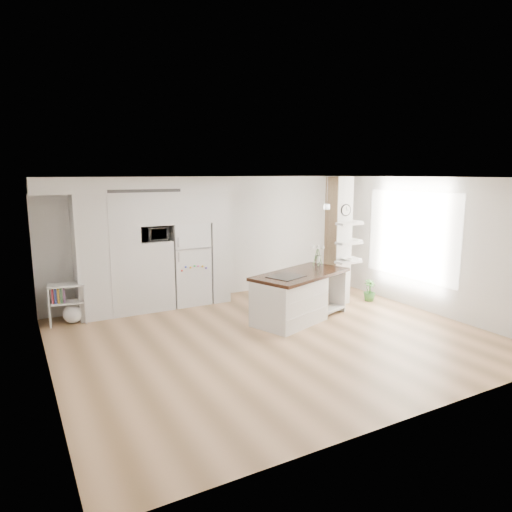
{
  "coord_description": "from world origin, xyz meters",
  "views": [
    {
      "loc": [
        -3.85,
        -6.37,
        2.77
      ],
      "look_at": [
        0.14,
        0.9,
        1.26
      ],
      "focal_mm": 32.0,
      "sensor_mm": 36.0,
      "label": 1
    }
  ],
  "objects": [
    {
      "name": "floor",
      "position": [
        0.0,
        0.0,
        0.0
      ],
      "size": [
        7.0,
        6.0,
        0.01
      ],
      "primitive_type": "cube",
      "color": "tan",
      "rests_on": "ground"
    },
    {
      "name": "room",
      "position": [
        0.0,
        0.0,
        1.86
      ],
      "size": [
        7.04,
        6.04,
        2.72
      ],
      "color": "white",
      "rests_on": "ground"
    },
    {
      "name": "cabinet_wall",
      "position": [
        -1.45,
        2.67,
        1.51
      ],
      "size": [
        4.0,
        0.71,
        2.7
      ],
      "color": "silver",
      "rests_on": "floor"
    },
    {
      "name": "refrigerator",
      "position": [
        -0.53,
        2.68,
        0.88
      ],
      "size": [
        0.78,
        0.69,
        1.75
      ],
      "color": "white",
      "rests_on": "floor"
    },
    {
      "name": "column",
      "position": [
        2.38,
        1.13,
        1.35
      ],
      "size": [
        0.69,
        0.9,
        2.7
      ],
      "color": "silver",
      "rests_on": "floor"
    },
    {
      "name": "window",
      "position": [
        3.48,
        0.3,
        1.5
      ],
      "size": [
        0.0,
        2.4,
        2.4
      ],
      "primitive_type": "plane",
      "rotation": [
        1.57,
        0.0,
        -1.57
      ],
      "color": "white",
      "rests_on": "room"
    },
    {
      "name": "pendant_light",
      "position": [
        1.7,
        0.15,
        2.12
      ],
      "size": [
        0.12,
        0.12,
        0.1
      ],
      "primitive_type": "cylinder",
      "color": "white",
      "rests_on": "room"
    },
    {
      "name": "kitchen_island",
      "position": [
        0.75,
        0.56,
        0.47
      ],
      "size": [
        2.22,
        1.58,
        1.48
      ],
      "rotation": [
        0.0,
        0.0,
        0.34
      ],
      "color": "silver",
      "rests_on": "floor"
    },
    {
      "name": "bookshelf",
      "position": [
        -2.97,
        2.47,
        0.33
      ],
      "size": [
        0.67,
        0.43,
        0.76
      ],
      "rotation": [
        0.0,
        0.0,
        -0.1
      ],
      "color": "silver",
      "rests_on": "floor"
    },
    {
      "name": "floor_plant_a",
      "position": [
        2.21,
        1.16,
        0.26
      ],
      "size": [
        0.29,
        0.23,
        0.51
      ],
      "primitive_type": "imported",
      "rotation": [
        0.0,
        0.0,
        0.01
      ],
      "color": "#3C7830",
      "rests_on": "floor"
    },
    {
      "name": "floor_plant_b",
      "position": [
        3.0,
        0.94,
        0.23
      ],
      "size": [
        0.29,
        0.29,
        0.47
      ],
      "primitive_type": "imported",
      "rotation": [
        0.0,
        0.0,
        -0.11
      ],
      "color": "#3C7830",
      "rests_on": "floor"
    },
    {
      "name": "microwave",
      "position": [
        -1.27,
        2.62,
        1.57
      ],
      "size": [
        0.54,
        0.37,
        0.3
      ],
      "primitive_type": "imported",
      "color": "#2D2D2D",
      "rests_on": "cabinet_wall"
    },
    {
      "name": "shelf_plant",
      "position": [
        2.63,
        1.3,
        1.52
      ],
      "size": [
        0.27,
        0.23,
        0.3
      ],
      "primitive_type": "imported",
      "color": "#3C7830",
      "rests_on": "column"
    },
    {
      "name": "decor_bowl",
      "position": [
        2.3,
        0.9,
        1.0
      ],
      "size": [
        0.22,
        0.22,
        0.05
      ],
      "primitive_type": "imported",
      "color": "white",
      "rests_on": "column"
    }
  ]
}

